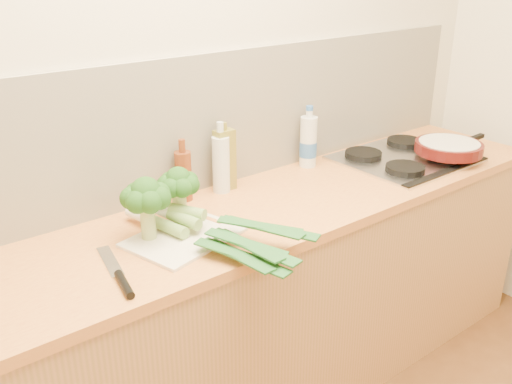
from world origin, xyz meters
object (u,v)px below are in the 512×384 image
chopping_board (184,237)px  skillet (449,147)px  gas_hob (405,157)px  chefs_knife (121,278)px

chopping_board → skillet: bearing=-18.0°
chopping_board → skillet: size_ratio=0.81×
gas_hob → skillet: (0.15, -0.13, 0.05)m
chefs_knife → gas_hob: bearing=17.0°
gas_hob → chopping_board: bearing=-178.2°
gas_hob → chopping_board: 1.22m
chopping_board → skillet: skillet is taller
chopping_board → chefs_knife: chefs_knife is taller
gas_hob → skillet: bearing=-40.2°
chopping_board → skillet: (1.37, -0.09, 0.06)m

